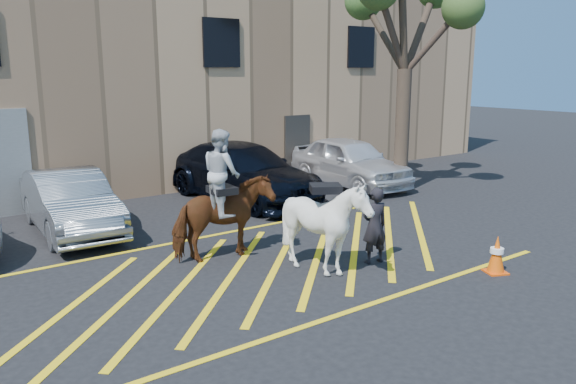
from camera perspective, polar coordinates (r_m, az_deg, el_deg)
ground at (r=11.45m, az=-1.96°, el=-6.94°), size 90.00×90.00×0.00m
car_silver_sedan at (r=14.14m, az=-21.25°, el=-0.99°), size 1.73×4.47×1.45m
car_blue_suv at (r=16.55m, az=-4.58°, el=2.02°), size 2.86×5.89×1.65m
car_white_suv at (r=18.67m, az=6.26°, el=3.10°), size 2.16×4.83×1.61m
handler at (r=11.22m, az=8.78°, el=-3.40°), size 0.62×0.46×1.53m
warehouse at (r=21.79m, az=-20.53°, el=11.24°), size 32.42×10.20×7.30m
hatching_zone at (r=11.22m, az=-1.09°, el=-7.32°), size 12.60×5.12×0.01m
mounted_bay at (r=11.30m, az=-6.67°, el=-1.61°), size 2.07×1.06×2.65m
saddled_white at (r=10.50m, az=3.78°, el=-3.44°), size 2.14×2.20×1.85m
traffic_cone at (r=11.36m, az=20.44°, el=-5.95°), size 0.50×0.50×0.73m
tree at (r=17.74m, az=12.03°, el=18.27°), size 3.99×4.37×7.31m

